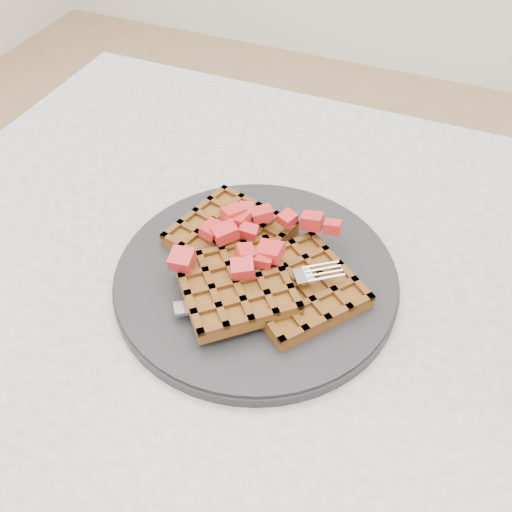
% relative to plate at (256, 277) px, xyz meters
% --- Properties ---
extents(table, '(1.20, 0.80, 0.75)m').
position_rel_plate_xyz_m(table, '(0.15, -0.01, -0.12)').
color(table, silver).
rests_on(table, ground).
extents(plate, '(0.30, 0.30, 0.02)m').
position_rel_plate_xyz_m(plate, '(0.00, 0.00, 0.00)').
color(plate, black).
rests_on(plate, table).
extents(waffles, '(0.24, 0.21, 0.03)m').
position_rel_plate_xyz_m(waffles, '(0.00, -0.00, 0.02)').
color(waffles, brown).
rests_on(waffles, plate).
extents(strawberry_pile, '(0.15, 0.15, 0.02)m').
position_rel_plate_xyz_m(strawberry_pile, '(0.00, 0.00, 0.05)').
color(strawberry_pile, '#A0070B').
rests_on(strawberry_pile, waffles).
extents(fork, '(0.16, 0.13, 0.02)m').
position_rel_plate_xyz_m(fork, '(0.03, -0.03, 0.02)').
color(fork, silver).
rests_on(fork, plate).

